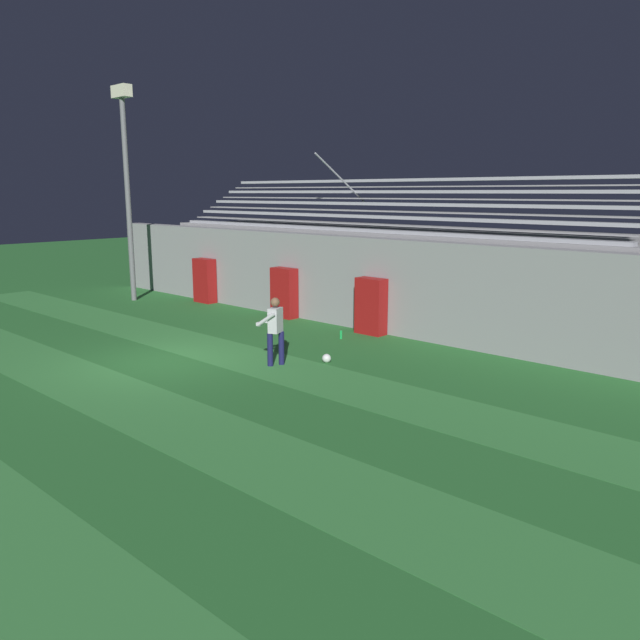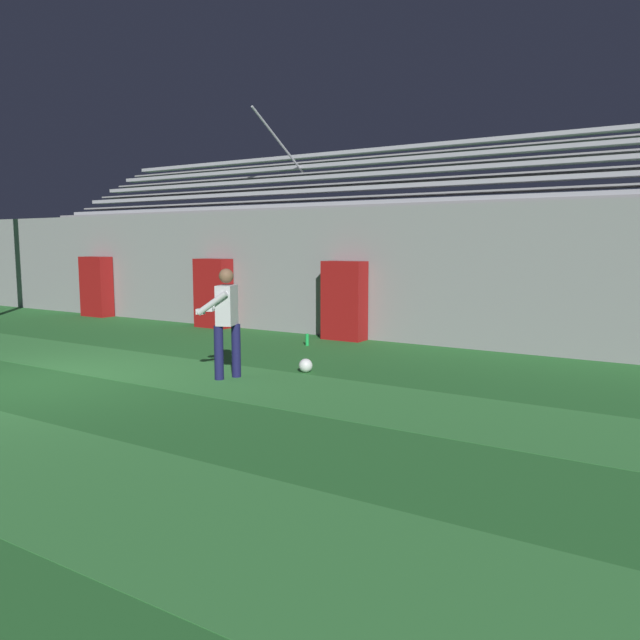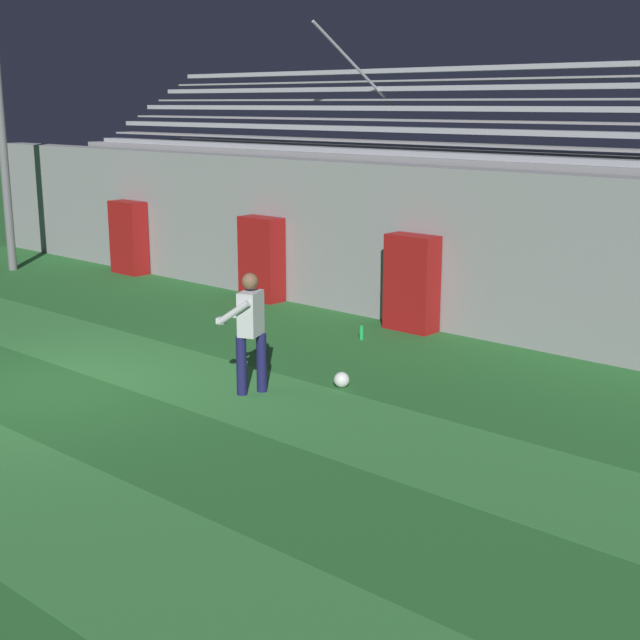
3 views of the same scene
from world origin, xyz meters
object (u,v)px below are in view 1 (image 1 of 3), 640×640
padding_pillar_far_left (205,281)px  floodlight_pole (126,167)px  padding_pillar_gate_right (371,306)px  padding_pillar_gate_left (284,293)px  water_bottle (341,335)px  soccer_ball (327,358)px  goalkeeper (275,327)px

padding_pillar_far_left → floodlight_pole: floodlight_pole is taller
padding_pillar_gate_right → padding_pillar_far_left: same height
padding_pillar_gate_left → water_bottle: padding_pillar_gate_left is taller
padding_pillar_gate_right → padding_pillar_far_left: bearing=180.0°
soccer_ball → water_bottle: size_ratio=0.92×
padding_pillar_far_left → water_bottle: padding_pillar_far_left is taller
padding_pillar_gate_right → floodlight_pole: floodlight_pole is taller
floodlight_pole → padding_pillar_gate_left: bearing=13.2°
padding_pillar_far_left → water_bottle: 7.90m
padding_pillar_gate_left → soccer_ball: bearing=-33.9°
padding_pillar_far_left → padding_pillar_gate_left: bearing=0.0°
padding_pillar_gate_left → padding_pillar_gate_right: same height
soccer_ball → water_bottle: bearing=122.9°
padding_pillar_far_left → soccer_ball: 9.80m
padding_pillar_far_left → soccer_ball: size_ratio=7.59×
floodlight_pole → soccer_ball: 12.77m
floodlight_pole → goalkeeper: bearing=-13.9°
padding_pillar_far_left → goalkeeper: 9.47m
water_bottle → goalkeeper: bearing=-78.5°
soccer_ball → padding_pillar_gate_right: bearing=109.9°
padding_pillar_gate_left → goalkeeper: bearing=-46.3°
floodlight_pole → water_bottle: bearing=2.9°
padding_pillar_gate_left → padding_pillar_gate_right: 3.68m
padding_pillar_gate_left → padding_pillar_gate_right: size_ratio=1.00×
floodlight_pole → water_bottle: floodlight_pole is taller
water_bottle → padding_pillar_gate_right: bearing=77.9°
padding_pillar_gate_left → padding_pillar_gate_right: (3.68, 0.00, 0.00)m
padding_pillar_gate_right → soccer_ball: size_ratio=7.59×
padding_pillar_far_left → soccer_ball: (9.21, -3.27, -0.72)m
soccer_ball → padding_pillar_far_left: bearing=160.5°
padding_pillar_gate_right → water_bottle: padding_pillar_gate_right is taller
padding_pillar_gate_left → soccer_ball: (4.86, -3.27, -0.72)m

